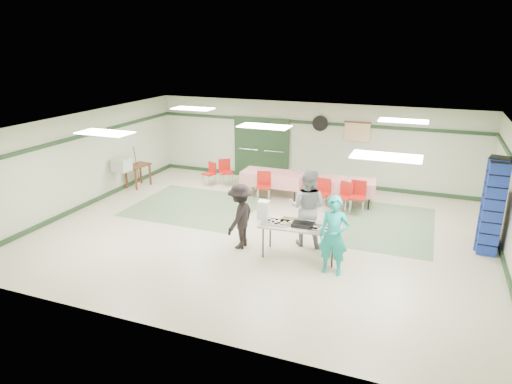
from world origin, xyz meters
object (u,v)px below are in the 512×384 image
(serving_table, at_px, (300,227))
(volunteer_grey, at_px, (307,207))
(broom, at_px, (137,165))
(crate_stack_blue_b, at_px, (493,208))
(volunteer_teal, at_px, (334,236))
(office_printer, at_px, (121,165))
(crate_stack_blue_a, at_px, (492,205))
(printer_table, at_px, (138,168))
(volunteer_dark, at_px, (240,216))
(chair_b, at_px, (322,190))
(chair_d, at_px, (264,183))
(chair_loose_a, at_px, (225,169))
(crate_stack_red, at_px, (488,216))
(dining_table_b, at_px, (273,178))
(dining_table_a, at_px, (344,186))
(chair_c, at_px, (358,193))
(chair_a, at_px, (345,194))
(chair_loose_b, at_px, (210,171))

(serving_table, distance_m, volunteer_grey, 0.74)
(broom, bearing_deg, serving_table, -36.60)
(crate_stack_blue_b, xyz_separation_m, broom, (-10.38, 1.42, -0.39))
(volunteer_teal, distance_m, office_printer, 7.73)
(crate_stack_blue_a, relative_size, printer_table, 2.53)
(volunteer_dark, distance_m, crate_stack_blue_b, 5.62)
(chair_b, xyz_separation_m, chair_d, (-1.79, 0.00, 0.01))
(chair_d, height_order, chair_loose_a, chair_d)
(crate_stack_red, bearing_deg, office_printer, 179.67)
(chair_d, relative_size, crate_stack_blue_b, 0.41)
(dining_table_b, distance_m, broom, 4.57)
(volunteer_grey, height_order, chair_loose_a, volunteer_grey)
(crate_stack_red, relative_size, office_printer, 2.93)
(chair_loose_a, bearing_deg, office_printer, 175.46)
(serving_table, xyz_separation_m, office_printer, (-6.39, 2.26, 0.23))
(dining_table_a, relative_size, chair_loose_a, 2.11)
(chair_c, height_order, office_printer, office_printer)
(crate_stack_blue_b, bearing_deg, chair_a, 156.72)
(crate_stack_red, distance_m, broom, 10.42)
(volunteer_teal, xyz_separation_m, crate_stack_blue_b, (3.07, 2.19, 0.24))
(volunteer_teal, height_order, chair_d, volunteer_teal)
(chair_b, distance_m, chair_loose_a, 3.68)
(chair_b, relative_size, chair_loose_a, 1.00)
(volunteer_dark, height_order, chair_a, volunteer_dark)
(printer_table, height_order, broom, broom)
(serving_table, xyz_separation_m, chair_loose_b, (-4.24, 4.07, -0.24))
(volunteer_dark, xyz_separation_m, chair_c, (2.17, 3.25, -0.20))
(crate_stack_red, bearing_deg, dining_table_b, 164.67)
(chair_loose_b, bearing_deg, volunteer_dark, -32.08)
(serving_table, distance_m, chair_a, 3.26)
(chair_c, distance_m, crate_stack_red, 3.34)
(chair_d, distance_m, crate_stack_blue_a, 6.14)
(dining_table_b, bearing_deg, crate_stack_blue_a, -18.26)
(volunteer_grey, bearing_deg, office_printer, -12.87)
(serving_table, distance_m, printer_table, 7.09)
(volunteer_teal, relative_size, broom, 1.25)
(crate_stack_blue_a, relative_size, office_printer, 4.41)
(volunteer_teal, height_order, chair_loose_b, volunteer_teal)
(chair_a, distance_m, chair_d, 2.44)
(chair_loose_a, height_order, broom, broom)
(crate_stack_blue_a, bearing_deg, office_printer, 177.92)
(crate_stack_blue_b, height_order, office_printer, crate_stack_blue_b)
(dining_table_a, xyz_separation_m, crate_stack_blue_a, (3.66, -1.92, 0.53))
(chair_c, distance_m, printer_table, 7.13)
(crate_stack_red, height_order, office_printer, crate_stack_red)
(dining_table_a, height_order, chair_c, chair_c)
(crate_stack_blue_a, relative_size, crate_stack_red, 1.51)
(chair_a, distance_m, chair_loose_a, 4.30)
(chair_loose_b, relative_size, office_printer, 1.55)
(dining_table_a, bearing_deg, chair_loose_b, 171.36)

